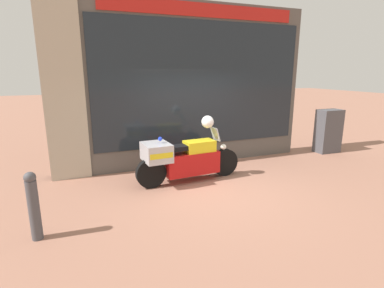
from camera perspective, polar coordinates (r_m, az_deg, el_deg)
ground_plane at (r=6.54m, az=5.10°, el=-8.34°), size 60.00×60.00×0.00m
shop_building at (r=7.77m, az=-4.09°, el=10.89°), size 6.74×0.55×4.13m
window_display at (r=8.30m, az=1.16°, el=0.02°), size 5.41×0.30×2.06m
paramedic_motorcycle at (r=6.67m, az=-1.72°, el=-2.76°), size 2.49×0.71×1.20m
utility_cabinet at (r=10.10m, az=24.52°, el=2.26°), size 0.74×0.44×1.32m
white_helmet at (r=6.76m, az=2.99°, el=4.24°), size 0.28×0.28×0.28m
street_bollard at (r=5.03m, az=-27.95°, el=-10.24°), size 0.17×0.17×1.06m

